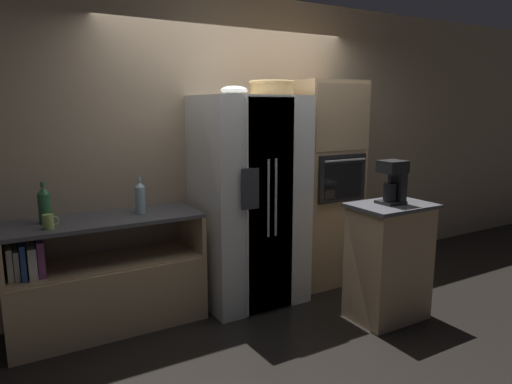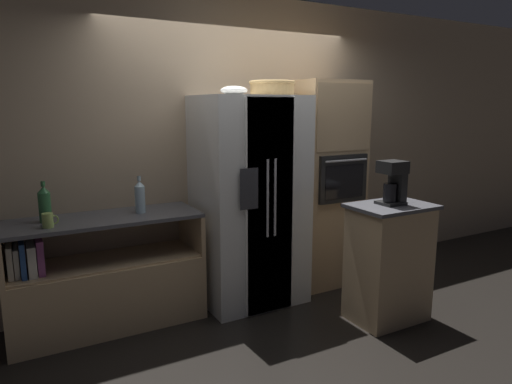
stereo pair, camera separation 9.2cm
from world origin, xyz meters
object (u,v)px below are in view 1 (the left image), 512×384
Objects in this scene: bottle_short at (140,197)px; coffee_maker at (394,180)px; fruit_bowl at (234,90)px; mug at (49,222)px; refrigerator at (249,201)px; bottle_tall at (44,205)px; wall_oven at (321,183)px; wicker_basket at (272,87)px.

coffee_maker reaches higher than bottle_short.
fruit_bowl is 1.79m from mug.
refrigerator is 8.12× the size of fruit_bowl.
bottle_tall is 0.88× the size of coffee_maker.
bottle_short is (-1.83, 0.04, 0.04)m from wall_oven.
mug is at bearing 179.91° from wicker_basket.
bottle_short is at bearing 171.07° from fruit_bowl.
wall_oven is 1.14m from wicker_basket.
wall_oven reaches higher than bottle_short.
mug is at bearing -177.66° from wall_oven.
fruit_bowl is 0.65× the size of coffee_maker.
bottle_tall is (-1.52, 0.17, -0.86)m from fruit_bowl.
refrigerator is 0.87m from wall_oven.
refrigerator is 16.31× the size of mug.
wall_oven is 1.00m from coffee_maker.
refrigerator is at bearing -6.15° from bottle_short.
wicker_basket is 0.37m from fruit_bowl.
bottle_tall reaches higher than bottle_short.
fruit_bowl reaches higher than refrigerator.
wall_oven reaches higher than refrigerator.
coffee_maker is (-0.03, -0.98, 0.17)m from wall_oven.
wicker_basket is at bearing 125.98° from coffee_maker.
wicker_basket is at bearing -0.09° from mug.
wall_oven is 1.83m from bottle_short.
wicker_basket is 2.12m from mug.
wicker_basket is 2.09m from bottle_tall.
wicker_basket reaches higher than coffee_maker.
wall_oven is at bearing 88.44° from coffee_maker.
bottle_short is at bearing 150.52° from coffee_maker.
mug is (0.00, -0.18, -0.09)m from bottle_tall.
refrigerator is 4.59× the size of wicker_basket.
mug is at bearing -179.37° from fruit_bowl.
refrigerator is 0.93× the size of wall_oven.
fruit_bowl is 2.01× the size of mug.
fruit_bowl is 0.75× the size of bottle_short.
refrigerator is 1.69m from bottle_tall.
bottle_short is at bearing -3.09° from bottle_tall.
bottle_tall is at bearing 175.14° from refrigerator.
wicker_basket is at bearing -3.08° from fruit_bowl.
bottle_tall is (-1.68, 0.14, 0.12)m from refrigerator.
bottle_tall is at bearing 178.24° from wall_oven.
bottle_tall reaches higher than mug.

